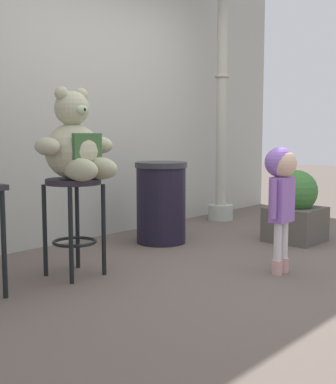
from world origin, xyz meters
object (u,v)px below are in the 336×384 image
object	(u,v)px
bar_stool_with_teddy	(74,206)
planter_with_shrub	(296,209)
child_walking	(281,182)
trash_bin	(161,202)
teddy_bear	(75,146)
lamppost	(222,122)

from	to	relation	value
bar_stool_with_teddy	planter_with_shrub	world-z (taller)	bar_stool_with_teddy
bar_stool_with_teddy	planter_with_shrub	distance (m)	2.24
child_walking	planter_with_shrub	xyz separation A→B (m)	(1.11, 0.45, -0.36)
child_walking	trash_bin	bearing A→B (deg)	44.27
child_walking	planter_with_shrub	bearing A→B (deg)	-14.08
child_walking	trash_bin	size ratio (longest dim) A/B	1.22
teddy_bear	planter_with_shrub	bearing A→B (deg)	-15.85
trash_bin	lamppost	world-z (taller)	lamppost
child_walking	lamppost	bearing A→B (deg)	9.67
teddy_bear	child_walking	distance (m)	1.50
trash_bin	planter_with_shrub	size ratio (longest dim) A/B	1.11
lamppost	planter_with_shrub	size ratio (longest dim) A/B	4.25
bar_stool_with_teddy	child_walking	size ratio (longest dim) A/B	0.76
lamppost	trash_bin	bearing A→B (deg)	-167.17
child_walking	teddy_bear	bearing A→B (deg)	97.76
child_walking	lamppost	size ratio (longest dim) A/B	0.32
planter_with_shrub	teddy_bear	bearing A→B (deg)	164.15
teddy_bear	trash_bin	bearing A→B (deg)	14.07
bar_stool_with_teddy	trash_bin	distance (m)	1.29
planter_with_shrub	bar_stool_with_teddy	bearing A→B (deg)	163.38
trash_bin	lamppost	size ratio (longest dim) A/B	0.26
bar_stool_with_teddy	teddy_bear	world-z (taller)	teddy_bear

